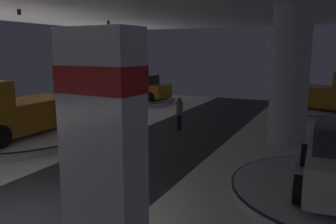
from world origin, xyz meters
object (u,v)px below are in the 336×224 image
at_px(display_car_far_left, 86,95).
at_px(visitor_walking_near, 179,112).
at_px(column_right, 290,76).
at_px(pickup_truck_mid_left, 11,113).
at_px(display_platform_deep_right, 324,111).
at_px(brand_sign_pylon, 104,173).
at_px(pickup_truck_deep_right, 330,94).
at_px(display_platform_mid_left, 19,137).
at_px(display_platform_far_left, 87,109).
at_px(display_car_deep_left, 141,88).
at_px(display_platform_deep_left, 141,100).

distance_m(display_car_far_left, visitor_walking_near, 7.49).
height_order(column_right, pickup_truck_mid_left, column_right).
height_order(column_right, visitor_walking_near, column_right).
xyz_separation_m(display_platform_deep_right, pickup_truck_mid_left, (-11.33, -13.10, 1.13)).
relative_size(brand_sign_pylon, pickup_truck_deep_right, 0.71).
xyz_separation_m(display_platform_deep_right, pickup_truck_deep_right, (0.29, -0.14, 1.04)).
height_order(display_car_far_left, display_platform_mid_left, display_car_far_left).
xyz_separation_m(column_right, display_platform_mid_left, (-10.11, -4.58, -2.57)).
xyz_separation_m(brand_sign_pylon, pickup_truck_deep_right, (2.73, 18.94, -0.92)).
bearing_deg(display_platform_deep_right, column_right, -98.53).
bearing_deg(display_platform_far_left, column_right, -10.71).
height_order(display_platform_far_left, display_platform_mid_left, display_platform_mid_left).
relative_size(pickup_truck_deep_right, display_platform_far_left, 1.05).
bearing_deg(display_platform_far_left, display_car_deep_left, 75.83).
bearing_deg(display_car_far_left, pickup_truck_mid_left, -74.89).
distance_m(display_platform_deep_left, visitor_walking_near, 9.18).
relative_size(display_platform_deep_left, display_platform_deep_right, 0.87).
relative_size(display_car_deep_left, pickup_truck_mid_left, 0.83).
relative_size(display_car_deep_left, display_car_far_left, 0.98).
xyz_separation_m(display_platform_deep_right, display_platform_mid_left, (-11.33, -12.77, 0.05)).
distance_m(column_right, display_platform_far_left, 12.52).
height_order(display_platform_far_left, visitor_walking_near, visitor_walking_near).
distance_m(brand_sign_pylon, display_car_far_left, 17.05).
height_order(display_platform_deep_left, display_platform_mid_left, display_platform_mid_left).
relative_size(column_right, display_platform_deep_right, 0.97).
bearing_deg(brand_sign_pylon, display_platform_far_left, 129.46).
bearing_deg(pickup_truck_mid_left, pickup_truck_deep_right, 48.11).
height_order(display_platform_deep_left, display_platform_far_left, display_platform_deep_left).
relative_size(brand_sign_pylon, visitor_walking_near, 2.55).
xyz_separation_m(column_right, display_platform_deep_right, (1.23, 8.20, -2.61)).
height_order(display_platform_deep_left, display_platform_deep_right, display_platform_deep_left).
distance_m(display_car_deep_left, display_car_far_left, 4.91).
xyz_separation_m(display_platform_deep_left, display_car_deep_left, (0.03, -0.00, 0.90)).
relative_size(column_right, visitor_walking_near, 3.46).
bearing_deg(display_platform_far_left, pickup_truck_deep_right, 23.09).
bearing_deg(display_car_far_left, pickup_truck_deep_right, 23.21).
bearing_deg(visitor_walking_near, display_car_far_left, 163.56).
xyz_separation_m(brand_sign_pylon, visitor_walking_near, (-3.65, 11.01, -1.19)).
distance_m(display_platform_mid_left, pickup_truck_mid_left, 1.13).
relative_size(column_right, display_platform_far_left, 1.02).
height_order(display_car_deep_left, visitor_walking_near, display_car_deep_left).
relative_size(brand_sign_pylon, display_platform_mid_left, 0.71).
xyz_separation_m(display_car_deep_left, display_platform_deep_right, (12.07, 1.18, -0.94)).
bearing_deg(display_car_far_left, column_right, -10.58).
height_order(column_right, pickup_truck_deep_right, column_right).
distance_m(display_car_deep_left, display_platform_deep_right, 12.17).
height_order(pickup_truck_mid_left, visitor_walking_near, pickup_truck_mid_left).
relative_size(pickup_truck_deep_right, visitor_walking_near, 3.58).
bearing_deg(pickup_truck_deep_right, display_platform_deep_right, 154.50).
bearing_deg(visitor_walking_near, display_platform_deep_right, 53.00).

